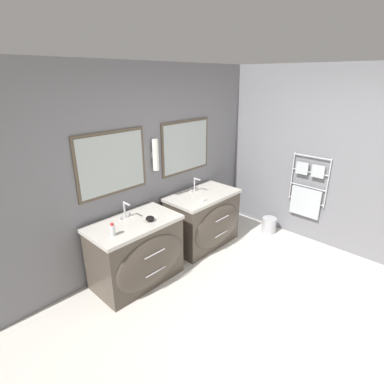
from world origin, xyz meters
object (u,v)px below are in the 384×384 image
at_px(toiletry_bottle, 113,230).
at_px(amenity_bowl, 150,219).
at_px(waste_bin, 269,225).
at_px(vanity_left, 138,252).
at_px(vanity_right, 204,219).

distance_m(toiletry_bottle, amenity_bowl, 0.50).
distance_m(amenity_bowl, waste_bin, 2.27).
height_order(toiletry_bottle, amenity_bowl, toiletry_bottle).
bearing_deg(toiletry_bottle, waste_bin, -10.43).
distance_m(toiletry_bottle, waste_bin, 2.75).
relative_size(vanity_left, toiletry_bottle, 7.42).
bearing_deg(vanity_left, vanity_right, 0.00).
height_order(vanity_right, toiletry_bottle, toiletry_bottle).
height_order(vanity_left, amenity_bowl, amenity_bowl).
xyz_separation_m(amenity_bowl, waste_bin, (2.10, -0.46, -0.72)).
xyz_separation_m(vanity_right, toiletry_bottle, (-1.59, -0.06, 0.47)).
distance_m(vanity_right, amenity_bowl, 1.18).
xyz_separation_m(vanity_left, waste_bin, (2.25, -0.54, -0.28)).
distance_m(vanity_left, waste_bin, 2.34).
bearing_deg(vanity_right, vanity_left, 180.00).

